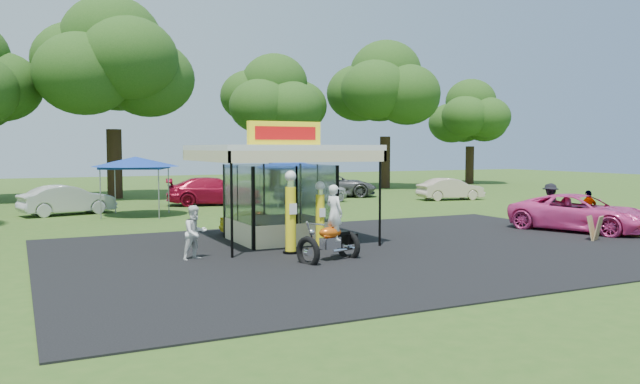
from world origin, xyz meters
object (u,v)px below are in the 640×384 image
(spectator_east_b, at_px, (588,209))
(bg_car_c, at_px, (311,189))
(gas_station_kiosk, at_px, (279,191))
(tent_west, at_px, (135,162))
(a_frame_sign, at_px, (595,229))
(tent_east, at_px, (289,164))
(bg_car_e, at_px, (451,189))
(kiosk_car, at_px, (257,221))
(spectator_east_a, at_px, (550,205))
(bg_car_b, at_px, (215,191))
(pink_sedan, at_px, (580,213))
(bg_car_d, at_px, (334,185))
(motorcycle, at_px, (332,230))
(bg_car_a, at_px, (67,200))
(gas_pump_left, at_px, (291,214))
(spectator_west, at_px, (195,233))
(gas_pump_right, at_px, (320,217))

(spectator_east_b, height_order, bg_car_c, bg_car_c)
(gas_station_kiosk, height_order, tent_west, gas_station_kiosk)
(a_frame_sign, xyz_separation_m, tent_east, (-4.64, 16.53, 1.96))
(gas_station_kiosk, bearing_deg, tent_west, 105.80)
(gas_station_kiosk, bearing_deg, bg_car_e, 35.29)
(gas_station_kiosk, height_order, a_frame_sign, gas_station_kiosk)
(kiosk_car, bearing_deg, spectator_east_b, -107.98)
(spectator_east_a, distance_m, tent_west, 19.06)
(bg_car_b, distance_m, tent_east, 4.80)
(pink_sedan, height_order, spectator_east_b, spectator_east_b)
(spectator_east_b, bearing_deg, kiosk_car, -8.76)
(bg_car_e, bearing_deg, tent_east, 98.83)
(spectator_east_b, height_order, bg_car_d, bg_car_d)
(pink_sedan, relative_size, bg_car_d, 0.92)
(motorcycle, bearing_deg, gas_station_kiosk, 72.05)
(bg_car_a, bearing_deg, bg_car_b, -91.26)
(gas_station_kiosk, height_order, gas_pump_left, gas_station_kiosk)
(spectator_east_a, bearing_deg, kiosk_car, -41.71)
(spectator_west, bearing_deg, gas_station_kiosk, 11.54)
(gas_pump_right, xyz_separation_m, bg_car_a, (-6.51, 15.05, -0.34))
(a_frame_sign, distance_m, bg_car_d, 21.97)
(spectator_west, xyz_separation_m, bg_car_b, (5.61, 17.04, -0.01))
(gas_pump_left, distance_m, bg_car_c, 18.11)
(bg_car_c, relative_size, tent_east, 1.27)
(tent_west, bearing_deg, gas_pump_left, -79.97)
(gas_pump_right, bearing_deg, spectator_west, -179.42)
(tent_west, bearing_deg, bg_car_c, 14.36)
(a_frame_sign, xyz_separation_m, pink_sedan, (1.62, 2.08, 0.28))
(a_frame_sign, relative_size, kiosk_car, 0.32)
(tent_west, relative_size, tent_east, 1.08)
(bg_car_a, height_order, bg_car_d, bg_car_d)
(spectator_east_a, bearing_deg, bg_car_c, -100.31)
(motorcycle, bearing_deg, bg_car_a, 91.92)
(gas_pump_left, height_order, bg_car_b, gas_pump_left)
(gas_pump_right, xyz_separation_m, tent_east, (4.87, 13.95, 1.35))
(bg_car_d, bearing_deg, bg_car_e, -113.39)
(kiosk_car, relative_size, spectator_east_a, 1.56)
(spectator_east_b, xyz_separation_m, bg_car_d, (-1.97, 19.14, 0.03))
(spectator_east_a, xyz_separation_m, tent_east, (-6.50, 12.69, 1.51))
(kiosk_car, bearing_deg, spectator_east_a, -104.90)
(spectator_west, height_order, tent_east, tent_east)
(spectator_west, distance_m, bg_car_c, 19.32)
(gas_pump_left, xyz_separation_m, motorcycle, (0.65, -1.55, -0.35))
(motorcycle, xyz_separation_m, bg_car_e, (16.53, 15.82, -0.21))
(kiosk_car, bearing_deg, gas_pump_left, 171.89)
(spectator_west, distance_m, spectator_east_a, 15.51)
(bg_car_a, distance_m, bg_car_c, 13.61)
(gas_pump_left, relative_size, spectator_east_a, 1.43)
(bg_car_a, bearing_deg, spectator_west, 174.21)
(motorcycle, height_order, bg_car_e, motorcycle)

